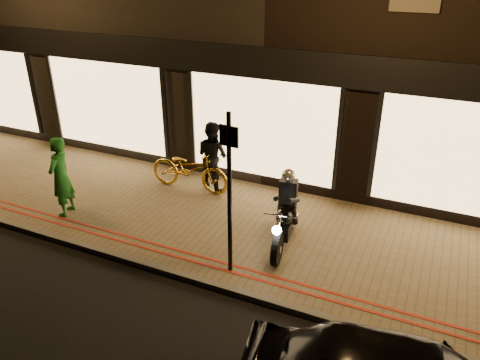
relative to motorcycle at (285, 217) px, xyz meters
name	(u,v)px	position (x,y,z in m)	size (l,w,h in m)	color
ground	(178,279)	(-1.43, -1.73, -0.73)	(90.00, 90.00, 0.00)	black
sidewalk	(226,224)	(-1.43, 0.27, -0.67)	(50.00, 4.00, 0.12)	#756448
kerb_stone	(179,275)	(-1.43, -1.68, -0.67)	(50.00, 0.14, 0.12)	#59544C
red_kerb_lines	(193,258)	(-1.43, -1.18, -0.61)	(50.00, 0.26, 0.01)	#9B1F0E
motorcycle	(285,217)	(0.00, 0.00, 0.00)	(0.64, 1.94, 1.59)	black
sign_post	(229,188)	(-0.62, -1.20, 1.06)	(0.35, 0.09, 3.00)	black
bicycle_gold	(190,169)	(-2.91, 1.33, -0.08)	(0.71, 2.04, 1.07)	gold
person_green	(61,177)	(-4.82, -0.85, 0.28)	(0.65, 0.43, 1.79)	#1B6820
person_dark	(212,156)	(-2.43, 1.62, 0.24)	(0.83, 0.64, 1.70)	black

